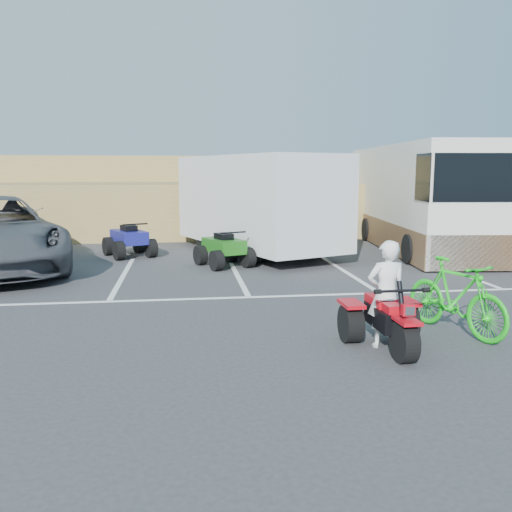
{
  "coord_description": "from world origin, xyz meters",
  "views": [
    {
      "loc": [
        -1.26,
        -7.98,
        2.48
      ],
      "look_at": [
        -0.0,
        1.31,
        1.0
      ],
      "focal_mm": 38.0,
      "sensor_mm": 36.0,
      "label": 1
    }
  ],
  "objects": [
    {
      "name": "ground",
      "position": [
        0.0,
        0.0,
        0.0
      ],
      "size": [
        100.0,
        100.0,
        0.0
      ],
      "primitive_type": "plane",
      "color": "#333335",
      "rests_on": "ground"
    },
    {
      "name": "parking_stripes",
      "position": [
        0.87,
        4.07,
        0.0
      ],
      "size": [
        28.0,
        5.16,
        0.01
      ],
      "color": "white",
      "rests_on": "ground"
    },
    {
      "name": "grass_embankment",
      "position": [
        0.0,
        15.48,
        1.42
      ],
      "size": [
        40.0,
        8.5,
        3.1
      ],
      "color": "olive",
      "rests_on": "ground"
    },
    {
      "name": "red_trike_atv",
      "position": [
        1.56,
        -1.01,
        0.0
      ],
      "size": [
        1.14,
        1.5,
        0.96
      ],
      "primitive_type": null,
      "rotation": [
        0.0,
        0.0,
        0.02
      ],
      "color": "#BC0A14",
      "rests_on": "ground"
    },
    {
      "name": "rider",
      "position": [
        1.56,
        -0.86,
        0.77
      ],
      "size": [
        0.56,
        0.38,
        1.53
      ],
      "primitive_type": "imported",
      "rotation": [
        0.0,
        0.0,
        3.16
      ],
      "color": "white",
      "rests_on": "ground"
    },
    {
      "name": "green_dirt_bike",
      "position": [
        2.85,
        -0.38,
        0.58
      ],
      "size": [
        1.17,
        2.0,
        1.16
      ],
      "primitive_type": "imported",
      "rotation": [
        0.0,
        0.0,
        0.35
      ],
      "color": "#14BF19",
      "rests_on": "ground"
    },
    {
      "name": "cargo_trailer",
      "position": [
        0.94,
        8.06,
        1.58
      ],
      "size": [
        4.64,
        6.72,
        2.91
      ],
      "rotation": [
        0.0,
        0.0,
        0.38
      ],
      "color": "silver",
      "rests_on": "ground"
    },
    {
      "name": "rv_motorhome",
      "position": [
        6.14,
        8.65,
        1.39
      ],
      "size": [
        3.18,
        9.11,
        3.21
      ],
      "rotation": [
        0.0,
        0.0,
        -0.1
      ],
      "color": "silver",
      "rests_on": "ground"
    },
    {
      "name": "quad_atv_blue",
      "position": [
        -2.83,
        8.0,
        0.0
      ],
      "size": [
        1.7,
        1.9,
        1.02
      ],
      "primitive_type": null,
      "rotation": [
        0.0,
        0.0,
        0.41
      ],
      "color": "navy",
      "rests_on": "ground"
    },
    {
      "name": "quad_atv_green",
      "position": [
        -0.22,
        5.98,
        0.0
      ],
      "size": [
        1.59,
        1.8,
        0.97
      ],
      "primitive_type": null,
      "rotation": [
        0.0,
        0.0,
        0.39
      ],
      "color": "#1B5E15",
      "rests_on": "ground"
    }
  ]
}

